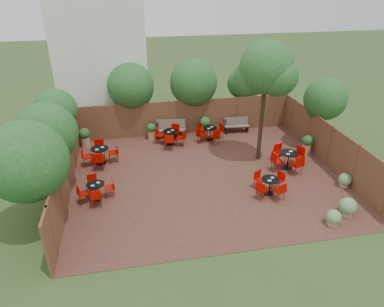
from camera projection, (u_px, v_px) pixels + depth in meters
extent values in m
plane|color=#354F23|center=(206.00, 177.00, 16.09)|extent=(80.00, 80.00, 0.00)
cube|color=#321614|center=(206.00, 176.00, 16.09)|extent=(12.00, 10.00, 0.02)
cube|color=brown|center=(187.00, 117.00, 20.00)|extent=(12.00, 0.08, 2.00)
cube|color=brown|center=(67.00, 170.00, 14.62)|extent=(0.08, 10.00, 2.00)
cube|color=brown|center=(330.00, 146.00, 16.65)|extent=(0.08, 10.00, 2.00)
cube|color=silver|center=(102.00, 56.00, 20.47)|extent=(5.00, 4.00, 8.00)
sphere|color=#1B521A|center=(56.00, 110.00, 16.39)|extent=(2.02, 2.02, 2.02)
sphere|color=#1B521A|center=(46.00, 133.00, 13.74)|extent=(2.44, 2.44, 2.44)
sphere|color=#1B521A|center=(26.00, 162.00, 11.48)|extent=(2.75, 2.75, 2.75)
sphere|color=#1B521A|center=(131.00, 86.00, 19.29)|extent=(2.56, 2.56, 2.56)
sphere|color=#1B521A|center=(193.00, 83.00, 19.78)|extent=(2.67, 2.67, 2.67)
sphere|color=#1B521A|center=(243.00, 83.00, 20.58)|extent=(1.82, 1.82, 1.82)
sphere|color=#1B521A|center=(325.00, 99.00, 17.74)|extent=(2.16, 2.16, 2.16)
cylinder|color=black|center=(262.00, 113.00, 16.52)|extent=(0.23, 0.23, 4.83)
sphere|color=#1B521A|center=(267.00, 67.00, 15.53)|extent=(2.43, 2.43, 2.43)
sphere|color=#1B521A|center=(252.00, 77.00, 16.03)|extent=(1.70, 1.70, 1.70)
sphere|color=#1B521A|center=(278.00, 77.00, 15.40)|extent=(1.77, 1.77, 1.77)
cube|color=brown|center=(171.00, 130.00, 19.67)|extent=(1.68, 0.68, 0.05)
cube|color=brown|center=(171.00, 123.00, 19.73)|extent=(1.63, 0.31, 0.49)
cube|color=black|center=(158.00, 135.00, 19.66)|extent=(0.12, 0.49, 0.44)
cube|color=black|center=(184.00, 133.00, 19.91)|extent=(0.12, 0.49, 0.44)
cube|color=brown|center=(237.00, 126.00, 20.35)|extent=(1.44, 0.54, 0.05)
cube|color=brown|center=(236.00, 120.00, 20.40)|extent=(1.42, 0.22, 0.43)
cube|color=black|center=(226.00, 130.00, 20.34)|extent=(0.09, 0.43, 0.38)
cube|color=black|center=(247.00, 128.00, 20.56)|extent=(0.09, 0.43, 0.38)
cylinder|color=black|center=(97.00, 198.00, 14.48)|extent=(0.42, 0.42, 0.03)
cylinder|color=black|center=(96.00, 191.00, 14.33)|extent=(0.05, 0.05, 0.67)
cylinder|color=black|center=(95.00, 184.00, 14.17)|extent=(0.73, 0.73, 0.03)
cube|color=white|center=(98.00, 183.00, 14.25)|extent=(0.15, 0.12, 0.01)
cube|color=white|center=(93.00, 186.00, 14.05)|extent=(0.15, 0.12, 0.01)
cylinder|color=black|center=(287.00, 168.00, 16.76)|extent=(0.49, 0.49, 0.03)
cylinder|color=black|center=(288.00, 160.00, 16.58)|extent=(0.06, 0.06, 0.78)
cylinder|color=black|center=(289.00, 153.00, 16.40)|extent=(0.84, 0.84, 0.03)
cube|color=white|center=(291.00, 151.00, 16.49)|extent=(0.19, 0.16, 0.02)
cube|color=white|center=(288.00, 154.00, 16.25)|extent=(0.19, 0.16, 0.02)
cylinder|color=black|center=(101.00, 163.00, 17.16)|extent=(0.49, 0.49, 0.03)
cylinder|color=black|center=(101.00, 156.00, 16.98)|extent=(0.06, 0.06, 0.78)
cylinder|color=black|center=(100.00, 149.00, 16.80)|extent=(0.85, 0.85, 0.03)
cube|color=white|center=(102.00, 147.00, 16.89)|extent=(0.16, 0.12, 0.02)
cube|color=white|center=(97.00, 150.00, 16.65)|extent=(0.16, 0.12, 0.02)
cylinder|color=black|center=(171.00, 144.00, 19.06)|extent=(0.47, 0.47, 0.03)
cylinder|color=black|center=(171.00, 138.00, 18.89)|extent=(0.05, 0.05, 0.74)
cylinder|color=black|center=(171.00, 131.00, 18.71)|extent=(0.81, 0.81, 0.03)
cube|color=white|center=(173.00, 130.00, 18.80)|extent=(0.18, 0.15, 0.02)
cube|color=white|center=(169.00, 132.00, 18.57)|extent=(0.18, 0.15, 0.02)
cylinder|color=black|center=(210.00, 140.00, 19.57)|extent=(0.44, 0.44, 0.03)
cylinder|color=black|center=(210.00, 134.00, 19.41)|extent=(0.05, 0.05, 0.70)
cylinder|color=black|center=(210.00, 128.00, 19.25)|extent=(0.76, 0.76, 0.03)
cube|color=white|center=(212.00, 127.00, 19.33)|extent=(0.17, 0.15, 0.01)
cube|color=white|center=(209.00, 129.00, 19.11)|extent=(0.17, 0.15, 0.01)
cylinder|color=black|center=(269.00, 193.00, 14.82)|extent=(0.42, 0.42, 0.03)
cylinder|color=black|center=(270.00, 186.00, 14.67)|extent=(0.05, 0.05, 0.67)
cylinder|color=black|center=(271.00, 179.00, 14.51)|extent=(0.73, 0.73, 0.03)
cube|color=white|center=(273.00, 178.00, 14.59)|extent=(0.16, 0.14, 0.01)
cube|color=white|center=(270.00, 180.00, 14.38)|extent=(0.16, 0.14, 0.01)
cylinder|color=#AA7355|center=(152.00, 135.00, 19.60)|extent=(0.42, 0.42, 0.48)
sphere|color=#1B521A|center=(151.00, 128.00, 19.40)|extent=(0.51, 0.51, 0.51)
cylinder|color=#AA7355|center=(205.00, 130.00, 20.08)|extent=(0.50, 0.50, 0.57)
sphere|color=#1B521A|center=(205.00, 122.00, 19.84)|extent=(0.60, 0.60, 0.60)
cylinder|color=#AA7355|center=(85.00, 142.00, 18.71)|extent=(0.48, 0.48, 0.56)
sphere|color=#1B521A|center=(84.00, 133.00, 18.48)|extent=(0.58, 0.58, 0.58)
cylinder|color=#AA7355|center=(306.00, 148.00, 18.06)|extent=(0.44, 0.44, 0.51)
sphere|color=#1B521A|center=(307.00, 140.00, 17.86)|extent=(0.53, 0.53, 0.53)
cylinder|color=#AA7355|center=(346.00, 212.00, 13.49)|extent=(0.50, 0.50, 0.23)
sphere|color=#578645|center=(348.00, 206.00, 13.36)|extent=(0.68, 0.68, 0.68)
cylinder|color=#AA7355|center=(332.00, 222.00, 12.99)|extent=(0.41, 0.41, 0.19)
sphere|color=#578645|center=(333.00, 217.00, 12.88)|extent=(0.56, 0.56, 0.56)
cylinder|color=#AA7355|center=(344.00, 184.00, 15.30)|extent=(0.41, 0.41, 0.19)
sphere|color=#578645|center=(345.00, 180.00, 15.20)|extent=(0.56, 0.56, 0.56)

